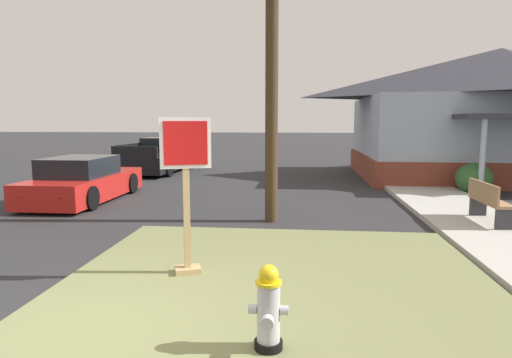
{
  "coord_description": "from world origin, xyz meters",
  "views": [
    {
      "loc": [
        2.21,
        -4.0,
        2.25
      ],
      "look_at": [
        1.4,
        3.88,
        1.19
      ],
      "focal_mm": 30.86,
      "sensor_mm": 36.0,
      "label": 1
    }
  ],
  "objects_px": {
    "stop_sign": "(187,199)",
    "manhole_cover": "(222,239)",
    "parked_sedan_red": "(83,182)",
    "street_bench": "(488,200)",
    "pickup_truck_black": "(160,158)",
    "fire_hydrant": "(268,310)"
  },
  "relations": [
    {
      "from": "stop_sign",
      "to": "manhole_cover",
      "type": "distance_m",
      "value": 2.41
    },
    {
      "from": "parked_sedan_red",
      "to": "street_bench",
      "type": "height_order",
      "value": "parked_sedan_red"
    },
    {
      "from": "stop_sign",
      "to": "parked_sedan_red",
      "type": "xyz_separation_m",
      "value": [
        -4.5,
        5.75,
        -0.61
      ]
    },
    {
      "from": "manhole_cover",
      "to": "pickup_truck_black",
      "type": "height_order",
      "value": "pickup_truck_black"
    },
    {
      "from": "stop_sign",
      "to": "parked_sedan_red",
      "type": "bearing_deg",
      "value": 128.07
    },
    {
      "from": "manhole_cover",
      "to": "pickup_truck_black",
      "type": "distance_m",
      "value": 11.76
    },
    {
      "from": "manhole_cover",
      "to": "pickup_truck_black",
      "type": "relative_size",
      "value": 0.13
    },
    {
      "from": "stop_sign",
      "to": "parked_sedan_red",
      "type": "height_order",
      "value": "stop_sign"
    },
    {
      "from": "pickup_truck_black",
      "to": "street_bench",
      "type": "xyz_separation_m",
      "value": [
        10.15,
        -9.27,
        -0.03
      ]
    },
    {
      "from": "pickup_truck_black",
      "to": "street_bench",
      "type": "distance_m",
      "value": 13.74
    },
    {
      "from": "street_bench",
      "to": "parked_sedan_red",
      "type": "bearing_deg",
      "value": 167.93
    },
    {
      "from": "stop_sign",
      "to": "manhole_cover",
      "type": "relative_size",
      "value": 3.16
    },
    {
      "from": "fire_hydrant",
      "to": "pickup_truck_black",
      "type": "relative_size",
      "value": 0.16
    },
    {
      "from": "fire_hydrant",
      "to": "pickup_truck_black",
      "type": "height_order",
      "value": "pickup_truck_black"
    },
    {
      "from": "fire_hydrant",
      "to": "street_bench",
      "type": "bearing_deg",
      "value": 53.0
    },
    {
      "from": "fire_hydrant",
      "to": "manhole_cover",
      "type": "bearing_deg",
      "value": 106.23
    },
    {
      "from": "stop_sign",
      "to": "pickup_truck_black",
      "type": "relative_size",
      "value": 0.42
    },
    {
      "from": "parked_sedan_red",
      "to": "street_bench",
      "type": "xyz_separation_m",
      "value": [
        10.03,
        -2.15,
        0.04
      ]
    },
    {
      "from": "fire_hydrant",
      "to": "stop_sign",
      "type": "height_order",
      "value": "stop_sign"
    },
    {
      "from": "stop_sign",
      "to": "pickup_truck_black",
      "type": "height_order",
      "value": "stop_sign"
    },
    {
      "from": "pickup_truck_black",
      "to": "stop_sign",
      "type": "bearing_deg",
      "value": -70.24
    },
    {
      "from": "parked_sedan_red",
      "to": "pickup_truck_black",
      "type": "distance_m",
      "value": 7.12
    }
  ]
}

